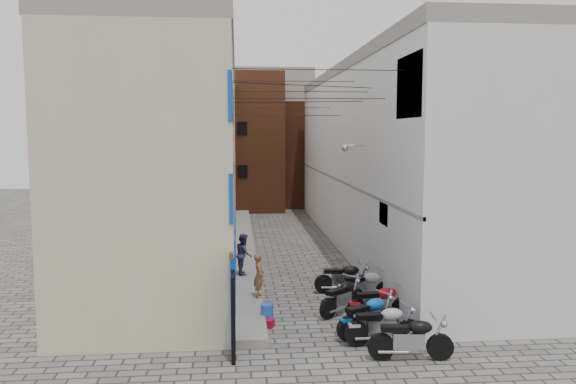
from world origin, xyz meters
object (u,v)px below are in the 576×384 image
object	(u,v)px
water_jug_near	(266,313)
motorcycle_e	(342,295)
motorcycle_f	(365,284)
red_crate	(267,323)
motorcycle_a	(411,336)
person_a	(259,275)
motorcycle_c	(369,314)
motorcycle_d	(380,300)
motorcycle_b	(383,323)
motorcycle_g	(344,276)
water_jug_far	(268,312)
person_b	(244,254)

from	to	relation	value
water_jug_near	motorcycle_e	bearing A→B (deg)	14.59
motorcycle_f	red_crate	distance (m)	4.14
motorcycle_a	person_a	size ratio (longest dim) A/B	1.47
motorcycle_c	motorcycle_d	size ratio (longest dim) A/B	1.03
motorcycle_a	motorcycle_b	world-z (taller)	motorcycle_a
motorcycle_e	motorcycle_f	world-z (taller)	same
motorcycle_d	motorcycle_f	xyz separation A→B (m)	(0.00, 1.93, -0.01)
person_a	motorcycle_g	bearing A→B (deg)	-74.01
motorcycle_d	motorcycle_g	world-z (taller)	motorcycle_g
motorcycle_f	person_a	world-z (taller)	person_a
motorcycle_c	motorcycle_f	world-z (taller)	motorcycle_c
motorcycle_b	motorcycle_g	distance (m)	4.90
motorcycle_e	red_crate	size ratio (longest dim) A/B	5.43
motorcycle_d	motorcycle_e	xyz separation A→B (m)	(-1.01, 0.73, -0.01)
person_a	water_jug_far	distance (m)	1.82
motorcycle_a	water_jug_far	size ratio (longest dim) A/B	4.04
motorcycle_c	water_jug_far	bearing A→B (deg)	-146.08
motorcycle_f	person_b	size ratio (longest dim) A/B	1.32
motorcycle_a	person_b	size ratio (longest dim) A/B	1.37
motorcycle_g	person_a	xyz separation A→B (m)	(-3.06, -1.00, 0.37)
motorcycle_b	motorcycle_c	bearing A→B (deg)	-165.59
motorcycle_d	motorcycle_a	bearing A→B (deg)	-4.88
person_a	motorcycle_c	bearing A→B (deg)	-138.92
motorcycle_b	motorcycle_g	world-z (taller)	motorcycle_b
motorcycle_c	person_a	bearing A→B (deg)	-164.50
person_a	water_jug_near	size ratio (longest dim) A/B	2.63
motorcycle_c	motorcycle_f	distance (m)	3.24
motorcycle_a	water_jug_near	bearing A→B (deg)	-126.12
motorcycle_c	red_crate	bearing A→B (deg)	-135.91
motorcycle_g	red_crate	bearing A→B (deg)	-36.23
motorcycle_g	water_jug_near	distance (m)	4.07
motorcycle_d	red_crate	world-z (taller)	motorcycle_d
motorcycle_e	person_b	world-z (taller)	person_b
red_crate	water_jug_near	bearing A→B (deg)	90.00
motorcycle_g	motorcycle_c	bearing A→B (deg)	4.40
motorcycle_e	red_crate	xyz separation A→B (m)	(-2.44, -1.04, -0.48)
motorcycle_a	motorcycle_g	xyz separation A→B (m)	(-0.54, 5.96, -0.01)
motorcycle_c	person_b	distance (m)	7.14
motorcycle_b	motorcycle_f	world-z (taller)	motorcycle_b
water_jug_near	water_jug_far	world-z (taller)	water_jug_near
motorcycle_d	person_a	distance (m)	4.09
motorcycle_a	motorcycle_f	bearing A→B (deg)	-173.81
water_jug_near	water_jug_far	xyz separation A→B (m)	(0.05, 0.16, -0.01)
motorcycle_c	water_jug_far	xyz separation A→B (m)	(-2.76, 1.50, -0.36)
motorcycle_c	motorcycle_f	xyz separation A→B (m)	(0.64, 3.17, -0.03)
person_a	water_jug_far	bearing A→B (deg)	-175.30
motorcycle_g	motorcycle_e	bearing A→B (deg)	-6.47
motorcycle_g	motorcycle_d	bearing A→B (deg)	16.30
water_jug_far	motorcycle_e	bearing A→B (deg)	11.24
water_jug_far	red_crate	bearing A→B (deg)	-94.65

